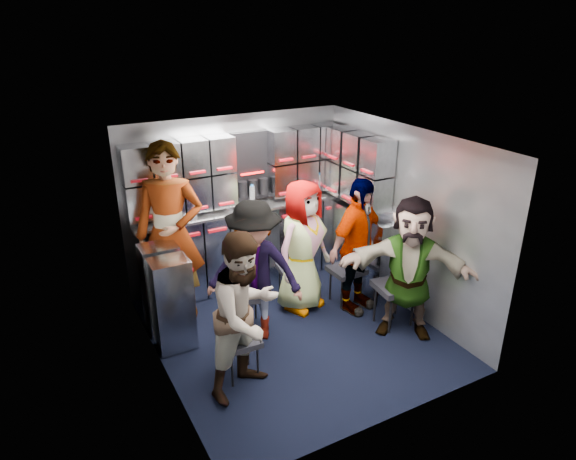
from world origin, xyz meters
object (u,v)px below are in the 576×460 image
attendant_arc_b (254,271)px  attendant_arc_d (357,247)px  jump_seat_mid_right (346,272)px  jump_seat_near_left (240,343)px  attendant_standing (170,234)px  jump_seat_mid_left (248,296)px  jump_seat_near_right (395,289)px  attendant_arc_e (409,268)px  attendant_arc_a (246,315)px  jump_seat_center (294,270)px  attendant_arc_c (302,246)px

attendant_arc_b → attendant_arc_d: size_ratio=0.96×
jump_seat_mid_right → attendant_arc_b: (-1.24, -0.13, 0.37)m
jump_seat_near_left → attendant_arc_d: attendant_arc_d is taller
attendant_standing → attendant_arc_b: size_ratio=1.32×
attendant_standing → attendant_arc_b: bearing=-24.3°
jump_seat_mid_left → attendant_standing: size_ratio=0.23×
jump_seat_near_right → attendant_standing: bearing=147.5°
jump_seat_near_left → attendant_arc_d: size_ratio=0.26×
jump_seat_mid_left → attendant_arc_e: attendant_arc_e is taller
jump_seat_mid_left → attendant_arc_a: attendant_arc_a is taller
jump_seat_center → attendant_standing: bearing=166.5°
jump_seat_mid_left → attendant_arc_a: 1.06m
jump_seat_near_left → jump_seat_mid_left: jump_seat_mid_left is taller
jump_seat_mid_right → attendant_arc_b: attendant_arc_b is taller
attendant_arc_d → attendant_arc_e: size_ratio=1.03×
attendant_arc_b → attendant_standing: bearing=162.9°
jump_seat_mid_left → attendant_arc_d: attendant_arc_d is taller
jump_seat_near_left → jump_seat_mid_left: bearing=60.0°
attendant_standing → attendant_arc_c: attendant_standing is taller
jump_seat_near_right → jump_seat_center: bearing=125.6°
attendant_arc_b → jump_seat_mid_right: bearing=40.8°
attendant_standing → attendant_arc_b: attendant_standing is taller
jump_seat_mid_left → jump_seat_near_right: (1.43, -0.70, 0.05)m
attendant_arc_a → attendant_arc_e: bearing=-20.7°
jump_seat_mid_right → attendant_arc_b: 1.30m
attendant_arc_c → attendant_arc_d: 0.61m
jump_seat_near_left → attendant_arc_e: (1.84, -0.16, 0.40)m
attendant_standing → jump_seat_center: bearing=14.1°
jump_seat_mid_left → jump_seat_center: size_ratio=1.06×
attendant_arc_e → jump_seat_mid_left: bearing=-171.0°
jump_seat_center → attendant_arc_b: bearing=-147.4°
jump_seat_mid_left → jump_seat_center: (0.72, 0.28, 0.00)m
attendant_arc_d → attendant_arc_b: bearing=158.2°
attendant_arc_e → attendant_standing: bearing=-175.4°
attendant_arc_b → jump_seat_near_left: bearing=-92.9°
attendant_standing → attendant_arc_d: (1.85, -0.84, -0.21)m
jump_seat_near_left → attendant_arc_c: bearing=35.8°
jump_seat_center → attendant_arc_e: (0.70, -1.16, 0.38)m
jump_seat_near_left → jump_seat_near_right: jump_seat_near_right is taller
attendant_arc_c → jump_seat_near_right: bearing=-68.4°
jump_seat_mid_left → jump_seat_near_right: size_ratio=0.94×
attendant_arc_a → attendant_arc_d: 1.78m
jump_seat_mid_left → attendant_arc_a: (-0.41, -0.90, 0.39)m
jump_seat_center → jump_seat_near_right: 1.21m
jump_seat_mid_left → attendant_standing: 1.06m
jump_seat_near_right → attendant_standing: 2.49m
jump_seat_mid_left → jump_seat_mid_right: (1.24, -0.05, 0.01)m
jump_seat_center → attendant_arc_d: 0.83m
jump_seat_mid_right → attendant_arc_c: 0.65m
jump_seat_mid_right → attendant_arc_a: bearing=-152.8°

